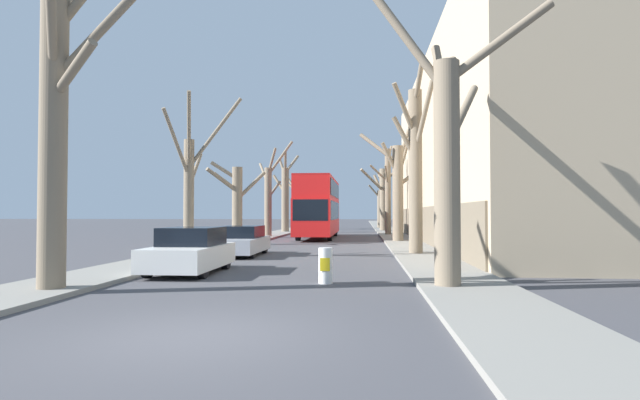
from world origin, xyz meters
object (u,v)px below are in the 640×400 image
street_tree_left_2 (236,201)px  street_tree_right_5 (380,206)px  street_tree_right_3 (388,190)px  traffic_bollard (325,266)px  parked_car_0 (190,251)px  double_decker_bus (319,205)px  street_tree_left_1 (190,185)px  street_tree_left_5 (298,200)px  street_tree_left_3 (269,196)px  parked_car_1 (241,241)px  street_tree_right_2 (398,186)px  street_tree_right_4 (383,197)px  street_tree_left_4 (285,195)px  street_tree_left_0 (58,117)px  street_tree_right_1 (415,164)px  street_tree_right_0 (448,150)px

street_tree_left_2 → street_tree_right_5: (9.60, 32.58, 0.15)m
street_tree_right_3 → traffic_bollard: bearing=-96.1°
street_tree_right_3 → parked_car_0: street_tree_right_3 is taller
parked_car_0 → double_decker_bus: bearing=84.6°
street_tree_left_1 → street_tree_left_5: 36.58m
street_tree_left_3 → parked_car_1: (1.84, -16.28, -2.58)m
street_tree_left_1 → parked_car_1: bearing=31.0°
street_tree_right_3 → parked_car_0: size_ratio=1.93×
double_decker_bus → parked_car_0: 22.24m
street_tree_right_5 → parked_car_0: bearing=-99.2°
street_tree_left_3 → traffic_bollard: bearing=-75.8°
street_tree_right_2 → street_tree_right_4: (-0.23, 19.28, -0.08)m
street_tree_right_4 → street_tree_left_4: bearing=-156.9°
street_tree_left_0 → parked_car_1: bearing=80.4°
street_tree_left_5 → parked_car_0: street_tree_left_5 is taller
street_tree_left_0 → street_tree_right_1: (9.48, 11.05, -0.12)m
street_tree_left_2 → street_tree_right_0: 19.10m
street_tree_right_0 → street_tree_right_4: street_tree_right_0 is taller
street_tree_right_0 → double_decker_bus: (-5.42, 24.82, -0.93)m
street_tree_left_1 → street_tree_right_4: street_tree_left_1 is taller
street_tree_left_3 → traffic_bollard: street_tree_left_3 is taller
street_tree_left_5 → street_tree_right_5: street_tree_left_5 is taller
street_tree_right_1 → street_tree_left_4: bearing=111.1°
street_tree_left_2 → street_tree_left_5: (-0.02, 28.12, 0.85)m
street_tree_right_1 → parked_car_1: street_tree_right_1 is taller
street_tree_left_1 → street_tree_right_0: size_ratio=0.88×
street_tree_left_1 → street_tree_left_2: (-0.19, 8.46, -0.47)m
street_tree_left_2 → street_tree_right_1: 12.01m
street_tree_left_3 → street_tree_right_3: (9.30, 3.87, 0.64)m
street_tree_right_1 → parked_car_0: 10.90m
street_tree_left_3 → street_tree_right_3: 10.09m
street_tree_right_3 → double_decker_bus: size_ratio=0.65×
street_tree_left_3 → street_tree_right_4: size_ratio=1.16×
parked_car_1 → double_decker_bus: bearing=82.4°
street_tree_left_0 → parked_car_1: size_ratio=1.97×
street_tree_left_0 → street_tree_right_0: 9.40m
street_tree_right_1 → parked_car_0: bearing=-137.9°
street_tree_right_1 → parked_car_0: street_tree_right_1 is taller
street_tree_left_4 → street_tree_left_5: 9.56m
street_tree_left_0 → street_tree_right_1: street_tree_left_0 is taller
street_tree_right_4 → parked_car_1: 30.97m
street_tree_left_4 → street_tree_left_5: bearing=90.3°
street_tree_right_0 → street_tree_right_1: street_tree_right_1 is taller
street_tree_left_0 → traffic_bollard: bearing=18.9°
street_tree_left_3 → street_tree_left_5: 19.15m
street_tree_right_3 → parked_car_1: (-7.46, -20.15, -3.22)m
street_tree_left_0 → street_tree_left_2: 17.93m
street_tree_right_1 → street_tree_right_5: bearing=90.3°
street_tree_right_3 → parked_car_0: bearing=-105.7°
street_tree_left_5 → street_tree_left_1: bearing=-89.7°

